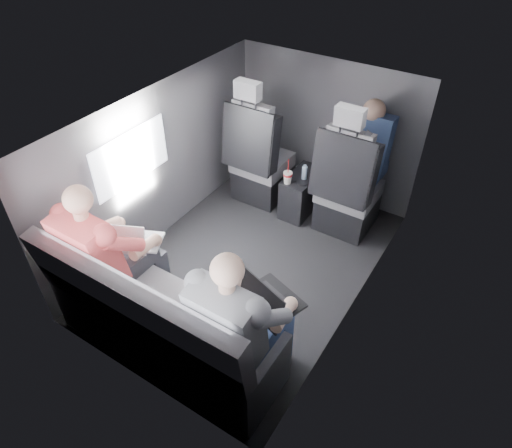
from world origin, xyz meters
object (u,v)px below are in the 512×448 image
Objects in this scene: front_seat_left at (259,163)px; rear_bench at (162,325)px; passenger_rear_left at (109,253)px; passenger_front_right at (368,146)px; front_seat_right at (347,192)px; water_bottle at (304,172)px; center_console at (302,193)px; passenger_rear_right at (241,322)px; laptop_white at (135,241)px; soda_cup at (288,177)px; laptop_black at (269,299)px.

rear_bench is at bearing -76.69° from front_seat_left.
passenger_rear_left reaches higher than passenger_front_right.
front_seat_right reaches higher than rear_bench.
water_bottle is (0.48, -0.00, 0.06)m from front_seat_left.
passenger_front_right is at bearing 24.16° from center_console.
passenger_rear_right is at bearing -73.66° from water_bottle.
passenger_rear_left is at bearing -179.99° from passenger_rear_right.
laptop_white is (-0.89, -1.62, 0.23)m from front_seat_right.
front_seat_right is 1.04× the size of passenger_rear_left.
passenger_front_right is (0.45, 0.26, 0.28)m from water_bottle.
passenger_front_right is (-0.08, 2.06, 0.12)m from passenger_rear_right.
soda_cup is (0.39, -0.15, 0.06)m from front_seat_left.
center_console is 1.17× the size of laptop_black.
rear_bench is at bearing -152.90° from laptop_black.
front_seat_right is at bearing 0.50° from water_bottle.
passenger_front_right is at bearing 30.07° from water_bottle.
front_seat_left is at bearing -164.60° from passenger_front_right.
water_bottle is 1.70m from laptop_black.
rear_bench is (-0.00, -1.94, 0.11)m from center_console.
laptop_black reaches higher than center_console.
front_seat_right is at bearing 95.96° from laptop_black.
front_seat_left is 2.64× the size of center_console.
center_console is 1.98m from passenger_rear_right.
rear_bench is 0.61m from laptop_white.
rear_bench is 1.32× the size of passenger_rear_right.
front_seat_right reaches higher than passenger_front_right.
soda_cup is 1.72× the size of water_bottle.
passenger_front_right is (0.93, 1.88, 0.11)m from laptop_white.
laptop_white reaches higher than center_console.
water_bottle is at bearing 57.47° from soda_cup.
passenger_front_right reaches higher than laptop_black.
passenger_rear_right is at bearing -103.48° from laptop_black.
laptop_white is at bearing -118.73° from front_seat_right.
passenger_rear_left is 2.29m from passenger_front_right.
center_console is 1.77m from laptop_white.
water_bottle is 1.89m from passenger_rear_right.
front_seat_right reaches higher than center_console.
passenger_rear_left is at bearing -106.48° from water_bottle.
rear_bench is 0.65m from passenger_rear_right.
passenger_front_right is at bearing 15.40° from front_seat_left.
rear_bench is at bearing -91.04° from water_bottle.
laptop_white reaches higher than soda_cup.
rear_bench is 0.76m from laptop_black.
water_bottle is at bearing -149.93° from passenger_front_right.
passenger_rear_right is at bearing -10.29° from laptop_white.
passenger_front_right is (0.04, 0.26, 0.34)m from front_seat_right.
rear_bench is at bearing -170.39° from passenger_rear_right.
passenger_front_right reaches higher than soda_cup.
laptop_black is 0.34× the size of passenger_rear_left.
laptop_white is 1.06m from laptop_black.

